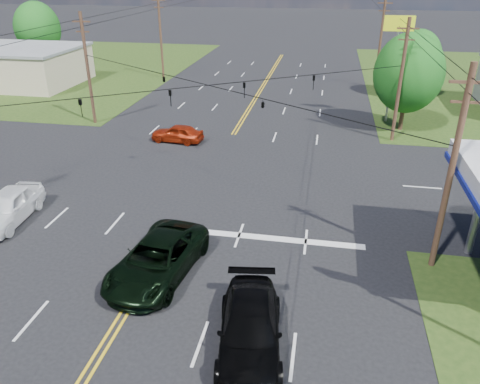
% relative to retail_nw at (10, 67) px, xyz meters
% --- Properties ---
extents(ground, '(280.00, 280.00, 0.00)m').
position_rel_retail_nw_xyz_m(ground, '(30.00, -22.00, -2.00)').
color(ground, black).
rests_on(ground, ground).
extents(grass_nw, '(46.00, 48.00, 0.03)m').
position_rel_retail_nw_xyz_m(grass_nw, '(-5.00, 10.00, -2.00)').
color(grass_nw, '#233D13').
rests_on(grass_nw, ground).
extents(stop_bar, '(10.00, 0.50, 0.02)m').
position_rel_retail_nw_xyz_m(stop_bar, '(35.00, -30.00, -2.00)').
color(stop_bar, silver).
rests_on(stop_bar, ground).
extents(retail_nw, '(16.00, 11.00, 4.00)m').
position_rel_retail_nw_xyz_m(retail_nw, '(0.00, 0.00, 0.00)').
color(retail_nw, '#C1B891').
rests_on(retail_nw, ground).
extents(pole_se, '(1.60, 0.28, 9.50)m').
position_rel_retail_nw_xyz_m(pole_se, '(43.00, -31.00, 2.92)').
color(pole_se, '#3E281A').
rests_on(pole_se, ground).
extents(pole_nw, '(1.60, 0.28, 9.50)m').
position_rel_retail_nw_xyz_m(pole_nw, '(17.00, -13.00, 2.92)').
color(pole_nw, '#3E281A').
rests_on(pole_nw, ground).
extents(pole_ne, '(1.60, 0.28, 9.50)m').
position_rel_retail_nw_xyz_m(pole_ne, '(43.00, -13.00, 2.92)').
color(pole_ne, '#3E281A').
rests_on(pole_ne, ground).
extents(pole_left_far, '(1.60, 0.28, 10.00)m').
position_rel_retail_nw_xyz_m(pole_left_far, '(17.00, 6.00, 3.17)').
color(pole_left_far, '#3E281A').
rests_on(pole_left_far, ground).
extents(pole_right_far, '(1.60, 0.28, 10.00)m').
position_rel_retail_nw_xyz_m(pole_right_far, '(43.00, 6.00, 3.17)').
color(pole_right_far, '#3E281A').
rests_on(pole_right_far, ground).
extents(span_wire_signals, '(26.00, 18.00, 1.13)m').
position_rel_retail_nw_xyz_m(span_wire_signals, '(30.00, -22.00, 4.00)').
color(span_wire_signals, black).
rests_on(span_wire_signals, ground).
extents(power_lines, '(26.04, 100.00, 0.64)m').
position_rel_retail_nw_xyz_m(power_lines, '(30.00, -24.00, 6.60)').
color(power_lines, black).
rests_on(power_lines, ground).
extents(tree_right_a, '(5.70, 5.70, 8.18)m').
position_rel_retail_nw_xyz_m(tree_right_a, '(44.00, -10.00, 2.87)').
color(tree_right_a, '#3E281A').
rests_on(tree_right_a, ground).
extents(tree_right_b, '(4.94, 4.94, 7.09)m').
position_rel_retail_nw_xyz_m(tree_right_b, '(46.50, 2.00, 2.22)').
color(tree_right_b, '#3E281A').
rests_on(tree_right_b, ground).
extents(tree_far_l, '(6.08, 6.08, 8.72)m').
position_rel_retail_nw_xyz_m(tree_far_l, '(-2.00, 10.00, 3.19)').
color(tree_far_l, '#3E281A').
rests_on(tree_far_l, ground).
extents(pickup_dkgreen, '(3.71, 6.63, 1.75)m').
position_rel_retail_nw_xyz_m(pickup_dkgreen, '(30.50, -34.12, -1.12)').
color(pickup_dkgreen, black).
rests_on(pickup_dkgreen, ground).
extents(suv_black, '(3.09, 5.97, 1.66)m').
position_rel_retail_nw_xyz_m(suv_black, '(35.36, -37.78, -1.17)').
color(suv_black, black).
rests_on(suv_black, ground).
extents(pickup_white, '(2.48, 5.34, 1.77)m').
position_rel_retail_nw_xyz_m(pickup_white, '(20.65, -30.76, -1.11)').
color(pickup_white, white).
rests_on(pickup_white, ground).
extents(sedan_red, '(4.32, 2.06, 1.42)m').
position_rel_retail_nw_xyz_m(sedan_red, '(25.90, -16.50, -1.29)').
color(sedan_red, '#9A230B').
rests_on(sedan_red, ground).
extents(polesign_ne, '(2.51, 0.29, 9.13)m').
position_rel_retail_nw_xyz_m(polesign_ne, '(43.00, -7.75, 5.25)').
color(polesign_ne, '#A5A5AA').
rests_on(polesign_ne, ground).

